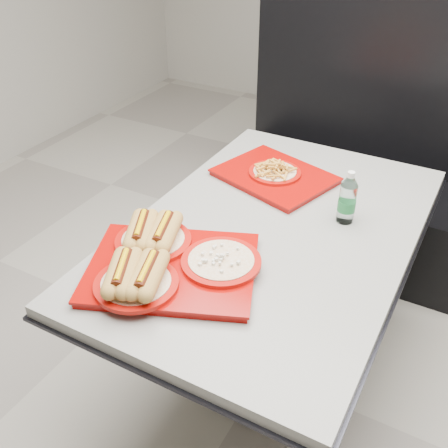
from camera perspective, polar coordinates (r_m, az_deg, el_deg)
The scene contains 6 objects.
ground at distance 2.31m, azimuth 4.40°, elevation -15.88°, with size 6.00×6.00×0.00m, color #9D998D.
diner_table at distance 1.90m, azimuth 5.16°, elevation -4.45°, with size 0.92×1.42×0.75m.
booth_bench at distance 2.88m, azimuth 14.06°, elevation 4.69°, with size 1.30×0.57×1.35m.
tray_near at distance 1.59m, azimuth -6.45°, elevation -4.00°, with size 0.61×0.55×0.11m.
tray_far at distance 2.09m, azimuth 5.54°, elevation 5.48°, with size 0.50×0.44×0.08m.
water_bottle at distance 1.84m, azimuth 13.27°, elevation 2.53°, with size 0.06×0.06×0.19m.
Camera 1 is at (0.57, -1.38, 1.76)m, focal length 42.00 mm.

